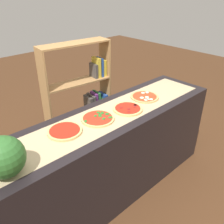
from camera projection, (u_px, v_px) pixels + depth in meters
The scene contains 9 objects.
ground_plane at pixel (112, 187), 2.68m from camera, with size 12.00×12.00×0.00m, color #4C2D19.
counter at pixel (112, 154), 2.46m from camera, with size 2.40×0.61×0.94m, color black.
parchment_paper at pixel (112, 114), 2.23m from camera, with size 2.23×0.43×0.00m, color tan.
pizza_plain_0 at pixel (65, 131), 1.96m from camera, with size 0.28×0.28×0.02m.
pizza_spinach_1 at pixel (98, 118), 2.14m from camera, with size 0.30×0.30×0.02m.
pizza_pepperoni_2 at pixel (128, 109), 2.30m from camera, with size 0.28×0.28×0.02m.
pizza_mozzarella_3 at pixel (145, 97), 2.54m from camera, with size 0.29×0.29×0.02m.
watermelon at pixel (4, 157), 1.48m from camera, with size 0.27×0.27×0.27m, color #2D6628.
bookshelf at pixel (87, 103), 3.15m from camera, with size 0.87×0.32×1.41m.
Camera 1 is at (-1.33, -1.43, 2.03)m, focal length 38.70 mm.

